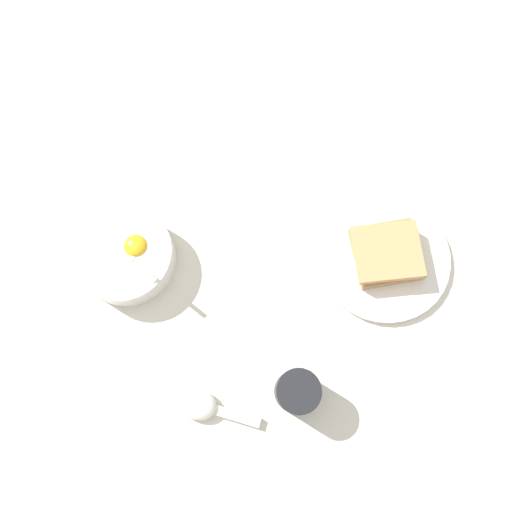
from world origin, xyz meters
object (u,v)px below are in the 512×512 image
Objects in this scene: soup_spoon at (202,406)px; drinking_cup at (297,391)px; toast_sandwich at (387,253)px; toast_plate at (383,257)px; egg_bowl at (125,256)px.

drinking_cup reaches higher than soup_spoon.
drinking_cup reaches higher than toast_sandwich.
soup_spoon is (-0.36, -0.10, -0.02)m from toast_sandwich.
drinking_cup reaches higher than toast_plate.
drinking_cup is at bearing -15.32° from soup_spoon.
egg_bowl is at bearing 95.29° from soup_spoon.
drinking_cup is (0.16, -0.30, 0.01)m from egg_bowl.
egg_bowl reaches higher than soup_spoon.
drinking_cup is at bearing -148.73° from toast_plate.
toast_sandwich is (0.38, -0.16, 0.00)m from egg_bowl.
toast_sandwich reaches higher than soup_spoon.
egg_bowl is at bearing 118.36° from drinking_cup.
toast_plate is at bearing -23.24° from egg_bowl.
egg_bowl is 0.42m from toast_sandwich.
egg_bowl is at bearing 156.80° from toast_sandwich.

